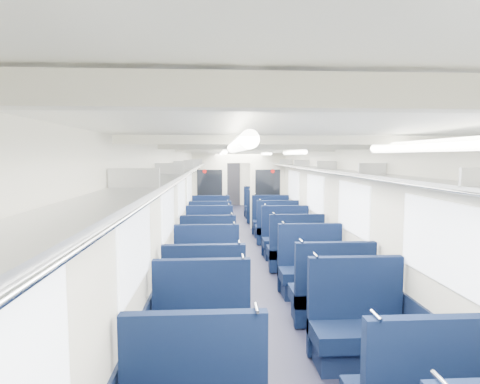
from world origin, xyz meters
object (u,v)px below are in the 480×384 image
seat_6 (202,335)px  seat_19 (271,223)px  seat_13 (295,253)px  seat_18 (211,224)px  end_door (232,183)px  seat_9 (331,297)px  seat_17 (277,230)px  seat_23 (258,208)px  seat_20 (212,213)px  seat_12 (208,254)px  seat_11 (311,273)px  seat_14 (209,241)px  seat_8 (205,301)px  seat_15 (286,241)px  seat_21 (262,212)px  bulkhead (239,188)px  seat_10 (207,274)px  seat_16 (210,231)px  seat_7 (359,331)px  seat_22 (212,209)px

seat_6 → seat_19: 6.98m
seat_13 → seat_18: (-1.66, 3.35, 0.00)m
end_door → seat_13: (0.83, -10.26, -0.65)m
seat_6 → seat_18: size_ratio=1.00×
seat_9 → seat_13: same height
end_door → seat_17: 7.99m
end_door → seat_23: end_door is taller
seat_9 → seat_13: size_ratio=1.00×
end_door → seat_20: bearing=-99.8°
seat_12 → seat_11: bearing=-37.9°
seat_11 → seat_12: 2.10m
seat_6 → seat_23: bearing=80.6°
seat_14 → seat_8: bearing=-90.0°
seat_15 → seat_21: size_ratio=1.00×
seat_19 → seat_12: bearing=-116.1°
bulkhead → seat_14: bulkhead is taller
bulkhead → seat_10: (-0.83, -5.82, -0.88)m
seat_15 → seat_16: bearing=142.7°
seat_7 → seat_13: bearing=90.0°
seat_8 → seat_16: bearing=90.0°
seat_6 → seat_15: (1.66, 4.42, 0.00)m
seat_13 → seat_22: 6.74m
end_door → seat_14: 9.19m
seat_10 → seat_9: bearing=-33.6°
seat_15 → seat_20: 4.74m
seat_6 → seat_16: same height
seat_6 → seat_9: size_ratio=1.00×
bulkhead → seat_13: (0.83, -4.51, -0.88)m
seat_10 → seat_22: size_ratio=1.00×
seat_7 → seat_20: size_ratio=1.00×
end_door → seat_17: (0.83, -7.93, -0.65)m
seat_17 → seat_18: 1.95m
end_door → seat_14: (-0.83, -9.13, -0.65)m
end_door → seat_11: size_ratio=1.73×
seat_16 → seat_17: 1.66m
end_door → seat_13: bearing=-85.4°
seat_8 → seat_16: 4.71m
seat_9 → seat_11: size_ratio=1.00×
seat_6 → seat_12: 3.40m
seat_6 → seat_20: size_ratio=1.00×
seat_13 → end_door: bearing=94.6°
seat_10 → seat_14: size_ratio=1.00×
bulkhead → seat_18: bearing=-125.6°
seat_8 → seat_14: bearing=90.0°
seat_18 → seat_13: bearing=-63.7°
end_door → seat_22: end_door is taller
seat_9 → seat_16: (-1.66, 4.67, 0.00)m
seat_19 → seat_16: bearing=-146.5°
seat_20 → seat_23: size_ratio=1.00×
end_door → seat_20: (-0.83, -4.82, -0.65)m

